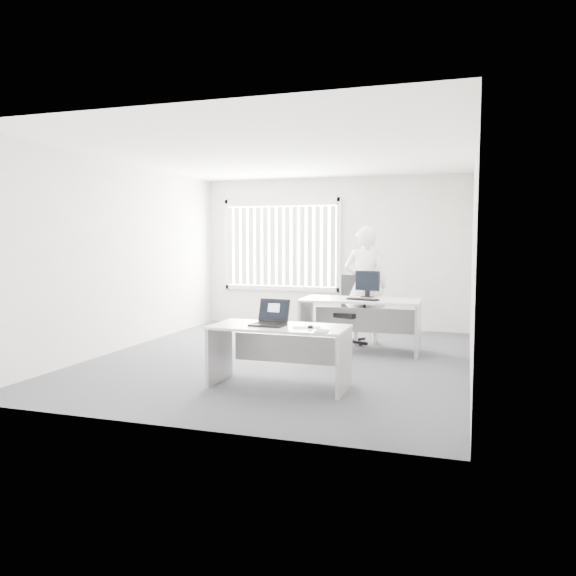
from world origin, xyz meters
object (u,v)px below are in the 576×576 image
(office_chair, at_px, (348,322))
(person, at_px, (365,285))
(desk_far, at_px, (360,314))
(monitor, at_px, (367,284))
(laptop, at_px, (268,313))
(desk_near, at_px, (279,343))

(office_chair, relative_size, person, 0.58)
(desk_far, xyz_separation_m, office_chair, (-0.30, 0.60, -0.23))
(monitor, bearing_deg, office_chair, 153.81)
(laptop, height_order, monitor, monitor)
(desk_far, bearing_deg, laptop, -105.89)
(desk_far, distance_m, laptop, 2.41)
(person, height_order, monitor, person)
(monitor, bearing_deg, person, 120.54)
(desk_far, height_order, monitor, monitor)
(office_chair, bearing_deg, person, 38.82)
(person, bearing_deg, office_chair, 22.20)
(desk_near, bearing_deg, office_chair, 86.65)
(desk_near, distance_m, monitor, 2.63)
(desk_far, relative_size, office_chair, 1.59)
(desk_near, bearing_deg, laptop, -156.87)
(person, height_order, laptop, person)
(desk_near, xyz_separation_m, monitor, (0.55, 2.53, 0.48))
(person, distance_m, laptop, 3.04)
(office_chair, height_order, person, person)
(desk_far, distance_m, office_chair, 0.71)
(laptop, distance_m, monitor, 2.67)
(desk_far, height_order, laptop, laptop)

